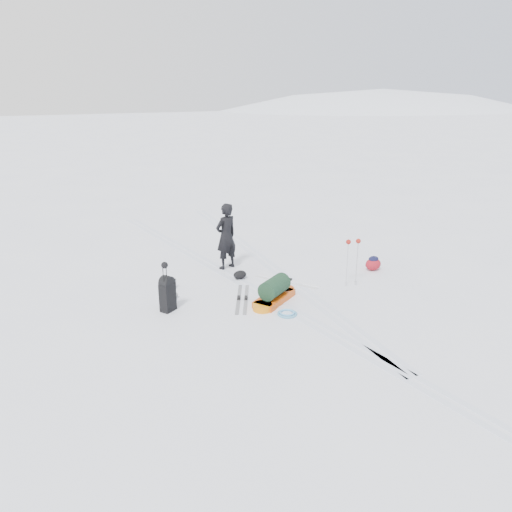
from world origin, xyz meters
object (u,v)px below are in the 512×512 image
Objects in this scene: pulk_sled at (274,292)px; expedition_rucksack at (168,294)px; skier at (226,236)px; ski_poles_black at (165,271)px.

pulk_sled is 2.57m from expedition_rucksack.
pulk_sled is 1.83× the size of expedition_rucksack.
skier reaches higher than expedition_rucksack.
skier reaches higher than pulk_sled.
skier is 2.14× the size of expedition_rucksack.
skier is 3.32m from ski_poles_black.
skier is 1.52× the size of ski_poles_black.
ski_poles_black reaches higher than pulk_sled.
skier is at bearing 8.48° from expedition_rucksack.
pulk_sled is at bearing -48.23° from expedition_rucksack.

